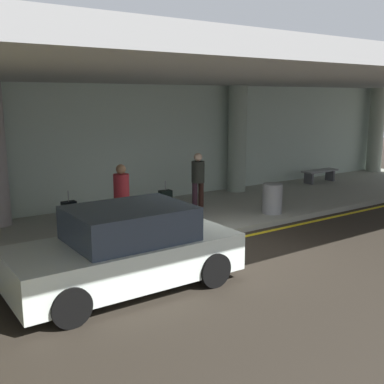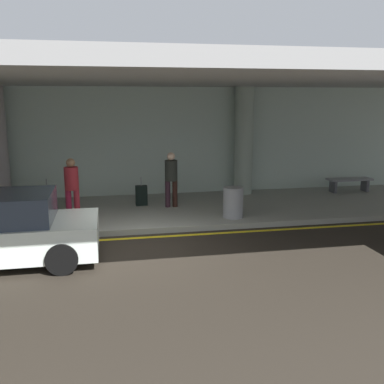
% 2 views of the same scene
% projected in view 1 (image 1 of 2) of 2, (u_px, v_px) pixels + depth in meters
% --- Properties ---
extents(ground_plane, '(60.00, 60.00, 0.00)m').
position_uv_depth(ground_plane, '(235.00, 251.00, 10.51)').
color(ground_plane, '#2C261F').
extents(sidewalk, '(26.00, 4.20, 0.15)m').
position_uv_depth(sidewalk, '(164.00, 219.00, 12.99)').
color(sidewalk, gray).
rests_on(sidewalk, ground).
extents(lane_stripe_yellow, '(26.00, 0.14, 0.01)m').
position_uv_depth(lane_stripe_yellow, '(215.00, 243.00, 11.10)').
color(lane_stripe_yellow, yellow).
rests_on(lane_stripe_yellow, ground).
extents(support_column_center, '(0.65, 0.65, 3.65)m').
position_uv_depth(support_column_center, '(237.00, 139.00, 16.17)').
color(support_column_center, gray).
rests_on(support_column_center, sidewalk).
extents(support_column_right_mid, '(0.65, 0.65, 3.65)m').
position_uv_depth(support_column_right_mid, '(376.00, 130.00, 20.62)').
color(support_column_right_mid, '#939C8A').
rests_on(support_column_right_mid, sidewalk).
extents(ceiling_overhang, '(28.00, 13.20, 0.30)m').
position_uv_depth(ceiling_overhang, '(172.00, 75.00, 11.82)').
color(ceiling_overhang, gray).
rests_on(ceiling_overhang, support_column_far_left).
extents(terminal_back_wall, '(26.00, 0.30, 3.80)m').
position_uv_depth(terminal_back_wall, '(125.00, 147.00, 14.44)').
color(terminal_back_wall, '#AABCAF').
rests_on(terminal_back_wall, ground).
extents(car_white, '(4.10, 1.92, 1.50)m').
position_uv_depth(car_white, '(127.00, 250.00, 8.37)').
color(car_white, silver).
rests_on(car_white, ground).
extents(traveler_with_luggage, '(0.38, 0.38, 1.68)m').
position_uv_depth(traveler_with_luggage, '(198.00, 178.00, 13.56)').
color(traveler_with_luggage, black).
rests_on(traveler_with_luggage, sidewalk).
extents(person_waiting_for_ride, '(0.38, 0.38, 1.68)m').
position_uv_depth(person_waiting_for_ride, '(122.00, 194.00, 11.29)').
color(person_waiting_for_ride, maroon).
rests_on(person_waiting_for_ride, sidewalk).
extents(suitcase_upright_primary, '(0.36, 0.22, 0.90)m').
position_uv_depth(suitcase_upright_primary, '(165.00, 201.00, 13.51)').
color(suitcase_upright_primary, black).
rests_on(suitcase_upright_primary, sidewalk).
extents(suitcase_upright_secondary, '(0.36, 0.22, 0.90)m').
position_uv_depth(suitcase_upright_secondary, '(69.00, 213.00, 12.07)').
color(suitcase_upright_secondary, black).
rests_on(suitcase_upright_secondary, sidewalk).
extents(bench_metal, '(1.60, 0.50, 0.48)m').
position_uv_depth(bench_metal, '(320.00, 173.00, 18.16)').
color(bench_metal, slate).
rests_on(bench_metal, sidewalk).
extents(trash_bin_steel, '(0.56, 0.56, 0.85)m').
position_uv_depth(trash_bin_steel, '(272.00, 198.00, 13.27)').
color(trash_bin_steel, gray).
rests_on(trash_bin_steel, sidewalk).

